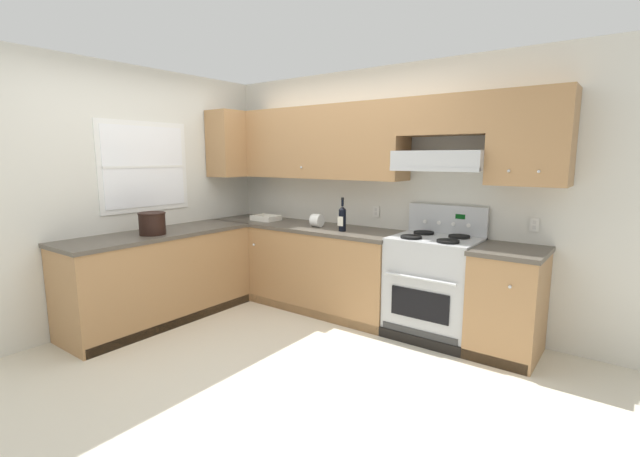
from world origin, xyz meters
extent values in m
plane|color=beige|center=(0.00, 0.00, 0.00)|extent=(7.04, 7.04, 0.00)
cube|color=silver|center=(0.46, 1.62, 1.27)|extent=(4.68, 0.12, 2.55)
cube|color=#A87A4C|center=(-0.37, 1.38, 1.80)|extent=(2.21, 0.34, 0.76)
cube|color=#A87A4C|center=(1.84, 1.38, 1.80)|extent=(0.62, 0.34, 0.76)
cube|color=#A87A4C|center=(1.13, 1.38, 2.01)|extent=(0.80, 0.34, 0.34)
cube|color=#B7BABC|center=(1.13, 1.34, 1.62)|extent=(0.80, 0.46, 0.17)
cube|color=#B7BABC|center=(1.13, 1.12, 1.54)|extent=(0.80, 0.03, 0.04)
sphere|color=silver|center=(-0.37, 1.20, 1.54)|extent=(0.02, 0.02, 0.02)
sphere|color=silver|center=(1.73, 1.20, 1.54)|extent=(0.02, 0.02, 0.02)
sphere|color=silver|center=(1.95, 1.20, 1.54)|extent=(0.02, 0.02, 0.02)
cube|color=silver|center=(0.36, 1.55, 1.08)|extent=(0.08, 0.01, 0.12)
cube|color=silver|center=(0.36, 1.54, 1.10)|extent=(0.03, 0.00, 0.03)
cube|color=silver|center=(0.36, 1.54, 1.06)|extent=(0.03, 0.00, 0.03)
cube|color=silver|center=(1.89, 1.55, 1.08)|extent=(0.08, 0.01, 0.12)
cube|color=silver|center=(1.89, 1.54, 1.10)|extent=(0.03, 0.00, 0.03)
cube|color=silver|center=(1.89, 1.54, 1.06)|extent=(0.03, 0.00, 0.03)
cube|color=silver|center=(-1.62, 0.10, 1.27)|extent=(0.12, 4.00, 2.55)
cube|color=white|center=(-1.57, 0.10, 1.55)|extent=(0.04, 1.00, 0.92)
cube|color=white|center=(-1.55, 0.10, 1.55)|extent=(0.01, 0.90, 0.82)
cube|color=white|center=(-1.54, 0.10, 1.55)|extent=(0.01, 0.90, 0.02)
cube|color=#A87A4C|center=(-1.38, 1.20, 1.80)|extent=(0.34, 0.64, 0.76)
cube|color=#A87A4C|center=(-0.39, 1.25, 0.44)|extent=(2.28, 0.61, 0.87)
cube|color=#51493F|center=(-0.39, 1.25, 0.89)|extent=(2.30, 0.63, 0.04)
cube|color=#A87A4C|center=(1.78, 1.25, 0.44)|extent=(0.53, 0.61, 0.87)
cube|color=#51493F|center=(1.78, 1.25, 0.89)|extent=(0.55, 0.63, 0.04)
cube|color=black|center=(0.26, 0.97, 0.04)|extent=(3.54, 0.06, 0.09)
sphere|color=silver|center=(-0.85, 0.93, 0.68)|extent=(0.03, 0.03, 0.03)
sphere|color=silver|center=(1.86, 0.93, 0.68)|extent=(0.03, 0.03, 0.03)
cube|color=#A87A4C|center=(-1.25, 0.00, 0.44)|extent=(0.61, 1.89, 0.87)
cube|color=#51493F|center=(-1.25, 0.00, 0.89)|extent=(0.63, 1.91, 0.04)
cube|color=black|center=(-0.97, 0.00, 0.04)|extent=(0.06, 1.85, 0.09)
cube|color=#B7BABC|center=(1.13, 1.25, 0.46)|extent=(0.76, 0.58, 0.91)
cube|color=black|center=(1.13, 0.95, 0.38)|extent=(0.53, 0.01, 0.26)
cylinder|color=silver|center=(1.13, 0.93, 0.62)|extent=(0.65, 0.02, 0.02)
cube|color=#333333|center=(1.13, 0.96, 0.10)|extent=(0.70, 0.01, 0.11)
cube|color=#B7BABC|center=(1.13, 1.25, 0.92)|extent=(0.76, 0.58, 0.02)
cube|color=#B7BABC|center=(1.13, 1.52, 1.05)|extent=(0.76, 0.04, 0.29)
cube|color=#053F0C|center=(1.27, 1.50, 1.10)|extent=(0.09, 0.01, 0.04)
cylinder|color=black|center=(0.96, 1.11, 0.94)|extent=(0.19, 0.19, 0.02)
cylinder|color=black|center=(0.96, 1.11, 0.93)|extent=(0.07, 0.07, 0.01)
cylinder|color=black|center=(1.30, 1.11, 0.94)|extent=(0.19, 0.19, 0.02)
cylinder|color=black|center=(1.30, 1.11, 0.93)|extent=(0.07, 0.07, 0.01)
cylinder|color=black|center=(0.96, 1.39, 0.94)|extent=(0.19, 0.19, 0.02)
cylinder|color=black|center=(0.96, 1.39, 0.93)|extent=(0.07, 0.07, 0.01)
cylinder|color=black|center=(1.30, 1.39, 0.94)|extent=(0.19, 0.19, 0.02)
cylinder|color=black|center=(1.30, 1.39, 0.93)|extent=(0.07, 0.07, 0.01)
cylinder|color=white|center=(0.93, 1.50, 1.03)|extent=(0.04, 0.02, 0.04)
cylinder|color=white|center=(1.07, 1.50, 1.03)|extent=(0.04, 0.02, 0.04)
cylinder|color=white|center=(1.21, 1.50, 1.03)|extent=(0.04, 0.02, 0.04)
cylinder|color=white|center=(1.35, 1.50, 1.03)|extent=(0.04, 0.02, 0.04)
cylinder|color=black|center=(0.20, 1.15, 1.02)|extent=(0.07, 0.07, 0.22)
cone|color=black|center=(0.20, 1.15, 1.15)|extent=(0.07, 0.07, 0.04)
cylinder|color=black|center=(0.20, 1.15, 1.21)|extent=(0.03, 0.03, 0.08)
cylinder|color=black|center=(0.20, 1.15, 1.24)|extent=(0.03, 0.03, 0.02)
cube|color=silver|center=(0.20, 1.11, 1.01)|extent=(0.07, 0.00, 0.10)
cube|color=white|center=(-0.95, 1.25, 0.92)|extent=(0.24, 0.19, 0.02)
cube|color=white|center=(-0.95, 1.13, 0.94)|extent=(0.30, 0.01, 0.06)
cube|color=white|center=(-0.95, 1.36, 0.94)|extent=(0.30, 0.01, 0.06)
cube|color=white|center=(-1.10, 1.25, 0.94)|extent=(0.01, 0.21, 0.06)
cube|color=white|center=(-0.81, 1.25, 0.94)|extent=(0.01, 0.21, 0.06)
cylinder|color=black|center=(-1.16, -0.11, 1.02)|extent=(0.24, 0.24, 0.21)
torus|color=black|center=(-1.16, -0.11, 1.12)|extent=(0.26, 0.26, 0.01)
cylinder|color=white|center=(-0.18, 1.22, 0.98)|extent=(0.11, 0.14, 0.14)
cylinder|color=#9E7A51|center=(-0.23, 1.22, 0.98)|extent=(0.01, 0.04, 0.04)
camera|label=1|loc=(2.61, -2.49, 1.65)|focal=24.57mm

